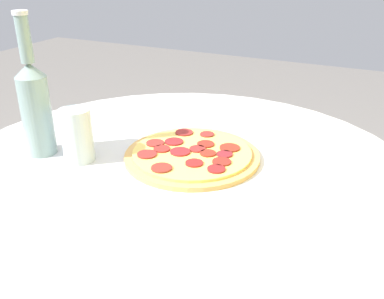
% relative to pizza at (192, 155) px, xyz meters
% --- Properties ---
extents(table, '(0.98, 0.98, 0.74)m').
position_rel_pizza_xyz_m(table, '(0.04, -0.01, -0.17)').
color(table, silver).
rests_on(table, ground_plane).
extents(pizza, '(0.29, 0.29, 0.02)m').
position_rel_pizza_xyz_m(pizza, '(0.00, 0.00, 0.00)').
color(pizza, tan).
rests_on(pizza, table).
extents(beer_bottle, '(0.06, 0.06, 0.30)m').
position_rel_pizza_xyz_m(beer_bottle, '(0.12, -0.31, 0.10)').
color(beer_bottle, gray).
rests_on(beer_bottle, table).
extents(drinking_glass, '(0.06, 0.06, 0.11)m').
position_rel_pizza_xyz_m(drinking_glass, '(0.11, -0.21, 0.05)').
color(drinking_glass, silver).
rests_on(drinking_glass, table).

